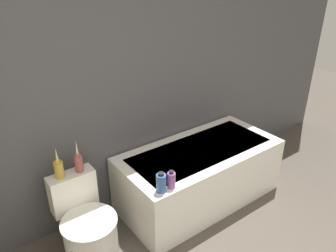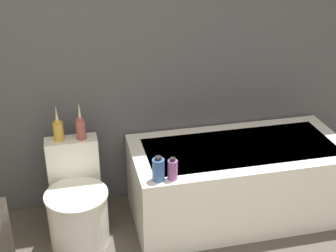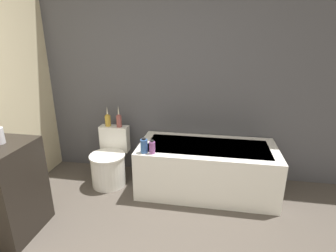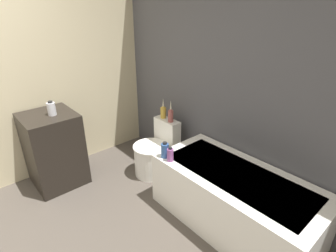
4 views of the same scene
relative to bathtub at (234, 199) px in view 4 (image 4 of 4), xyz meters
The scene contains 10 objects.
wall_back_tiled 1.32m from the bathtub, 149.82° to the left, with size 6.40×0.06×2.60m.
wall_left_painted 2.66m from the bathtub, 151.56° to the right, with size 0.06×6.40×2.60m.
bathtub is the anchor object (origin of this frame).
toilet 1.20m from the bathtub, behind, with size 0.43×0.57×0.68m.
vanity_counter 2.10m from the bathtub, 150.47° to the right, with size 0.58×0.56×0.88m.
soap_bottle_glass 2.14m from the bathtub, 150.88° to the right, with size 0.09×0.09×0.16m.
vase_gold 1.37m from the bathtub, behind, with size 0.07×0.07×0.26m.
vase_silver 1.23m from the bathtub, behind, with size 0.07×0.07×0.28m.
shampoo_bottle_tall 0.82m from the bathtub, 156.03° to the right, with size 0.08×0.08×0.17m.
shampoo_bottle_short 0.74m from the bathtub, 152.14° to the right, with size 0.06×0.06×0.15m.
Camera 4 is at (1.82, 0.18, 1.99)m, focal length 28.00 mm.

